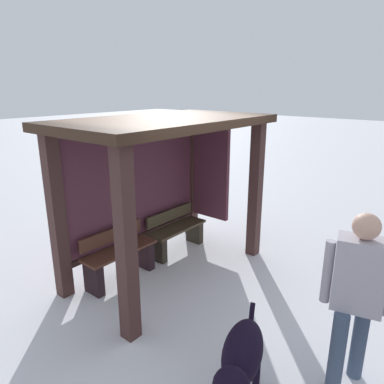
{
  "coord_description": "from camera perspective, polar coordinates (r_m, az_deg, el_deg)",
  "views": [
    {
      "loc": [
        -3.64,
        -3.46,
        2.8
      ],
      "look_at": [
        0.09,
        -0.39,
        1.36
      ],
      "focal_mm": 33.18,
      "sensor_mm": 36.0,
      "label": 1
    }
  ],
  "objects": [
    {
      "name": "person_walking",
      "position": [
        3.63,
        25.0,
        -14.07
      ],
      "size": [
        0.53,
        0.62,
        1.78
      ],
      "color": "#B6B0BC",
      "rests_on": "ground"
    },
    {
      "name": "bench_left_inside",
      "position": [
        5.48,
        -11.6,
        -10.21
      ],
      "size": [
        1.17,
        0.38,
        0.78
      ],
      "color": "#532E22",
      "rests_on": "ground"
    },
    {
      "name": "dog",
      "position": [
        3.36,
        7.88,
        -24.99
      ],
      "size": [
        1.08,
        0.61,
        0.81
      ],
      "color": "black",
      "rests_on": "ground"
    },
    {
      "name": "ground_plane",
      "position": [
        5.75,
        -3.68,
        -12.58
      ],
      "size": [
        60.0,
        60.0,
        0.0
      ],
      "primitive_type": "plane",
      "color": "silver"
    },
    {
      "name": "bench_center_inside",
      "position": [
        6.28,
        -2.57,
        -6.51
      ],
      "size": [
        1.17,
        0.37,
        0.73
      ],
      "color": "#433926",
      "rests_on": "ground"
    },
    {
      "name": "bus_shelter",
      "position": [
        5.34,
        -4.83,
        5.18
      ],
      "size": [
        3.19,
        1.78,
        2.39
      ],
      "color": "#3F2623",
      "rests_on": "ground"
    }
  ]
}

